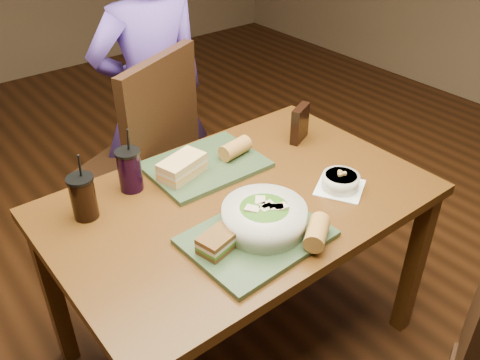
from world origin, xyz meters
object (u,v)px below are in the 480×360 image
object	(u,v)px
dining_table	(240,217)
tray_far	(205,165)
sandwich_far	(182,167)
salad_bowl	(264,216)
soup_bowl	(341,181)
sandwich_near	(218,242)
cup_berry	(130,170)
diner	(153,99)
chair_far	(153,156)
tray_near	(256,237)
baguette_near	(317,232)
baguette_far	(235,148)
chip_bag	(300,124)
cup_cola	(83,197)

from	to	relation	value
dining_table	tray_far	distance (m)	0.25
tray_far	sandwich_far	size ratio (longest dim) A/B	2.17
salad_bowl	soup_bowl	distance (m)	0.37
tray_far	sandwich_near	size ratio (longest dim) A/B	3.24
soup_bowl	cup_berry	world-z (taller)	cup_berry
dining_table	soup_bowl	xyz separation A→B (m)	(0.31, -0.18, 0.12)
diner	sandwich_near	distance (m)	1.11
dining_table	chair_far	distance (m)	0.64
tray_near	sandwich_far	bearing A→B (deg)	88.88
tray_near	salad_bowl	size ratio (longest dim) A/B	1.60
tray_far	salad_bowl	size ratio (longest dim) A/B	1.60
chair_far	tray_far	size ratio (longest dim) A/B	2.61
baguette_near	baguette_far	world-z (taller)	same
tray_far	sandwich_near	bearing A→B (deg)	-120.87
chair_far	diner	bearing A→B (deg)	55.93
chair_far	sandwich_near	distance (m)	0.88
chip_bag	sandwich_far	bearing A→B (deg)	150.90
soup_bowl	sandwich_near	xyz separation A→B (m)	(-0.54, -0.01, 0.02)
tray_near	baguette_near	world-z (taller)	baguette_near
sandwich_near	sandwich_far	bearing A→B (deg)	70.95
cup_berry	chair_far	bearing A→B (deg)	52.30
tray_far	salad_bowl	bearing A→B (deg)	-100.36
sandwich_far	cup_cola	size ratio (longest dim) A/B	0.82
baguette_far	cup_berry	size ratio (longest dim) A/B	0.53
baguette_near	chip_bag	size ratio (longest dim) A/B	0.85
dining_table	chip_bag	xyz separation A→B (m)	(0.44, 0.17, 0.16)
chair_far	tray_near	xyz separation A→B (m)	(-0.11, -0.85, 0.15)
dining_table	baguette_far	world-z (taller)	baguette_far
chip_bag	tray_far	bearing A→B (deg)	147.15
tray_near	sandwich_far	xyz separation A→B (m)	(0.01, 0.43, 0.04)
salad_bowl	sandwich_far	size ratio (longest dim) A/B	1.36
sandwich_far	cup_cola	xyz separation A→B (m)	(-0.37, 0.01, 0.02)
baguette_far	sandwich_far	bearing A→B (deg)	177.82
diner	cup_cola	xyz separation A→B (m)	(-0.62, -0.62, 0.06)
chair_far	cup_berry	size ratio (longest dim) A/B	4.62
tray_far	baguette_near	world-z (taller)	baguette_near
tray_far	soup_bowl	xyz separation A→B (m)	(0.29, -0.41, 0.02)
salad_bowl	cup_cola	bearing A→B (deg)	133.53
sandwich_near	cup_berry	xyz separation A→B (m)	(-0.03, 0.47, 0.03)
diner	cup_cola	bearing A→B (deg)	50.86
diner	chip_bag	world-z (taller)	diner
baguette_far	cup_cola	distance (m)	0.60
sandwich_near	tray_near	bearing A→B (deg)	-9.72
baguette_near	cup_berry	xyz separation A→B (m)	(-0.29, 0.62, 0.03)
chip_bag	sandwich_near	bearing A→B (deg)	-176.26
sandwich_near	chip_bag	world-z (taller)	chip_bag
tray_near	tray_far	xyz separation A→B (m)	(0.12, 0.44, 0.00)
sandwich_near	sandwich_far	distance (m)	0.43
dining_table	chip_bag	size ratio (longest dim) A/B	8.72
tray_far	baguette_near	xyz separation A→B (m)	(0.01, -0.58, 0.04)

